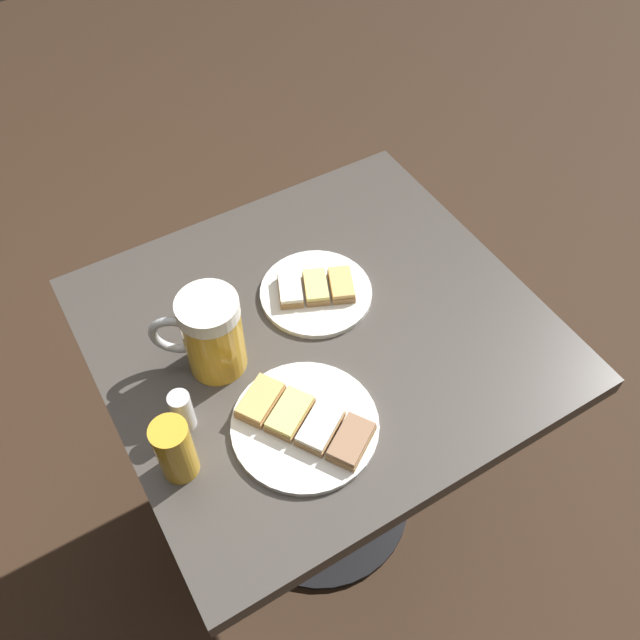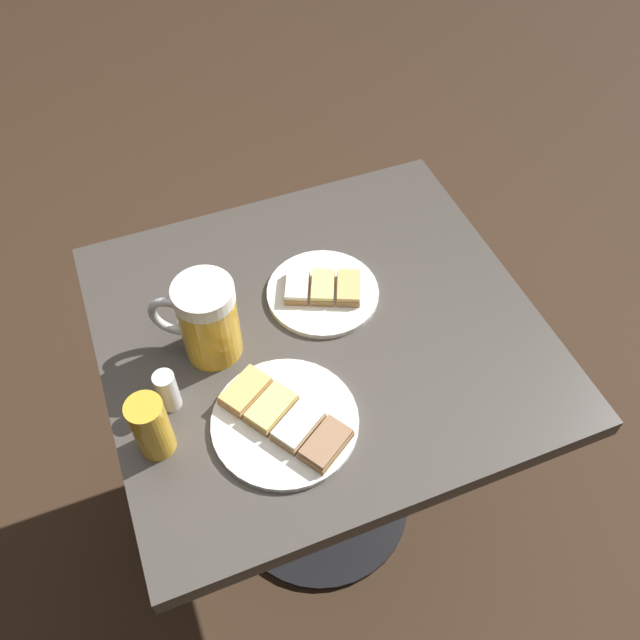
{
  "view_description": "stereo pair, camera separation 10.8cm",
  "coord_description": "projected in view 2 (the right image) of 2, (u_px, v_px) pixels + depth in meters",
  "views": [
    {
      "loc": [
        -0.34,
        -0.57,
        1.58
      ],
      "look_at": [
        0.0,
        0.0,
        0.73
      ],
      "focal_mm": 37.04,
      "sensor_mm": 36.0,
      "label": 1
    },
    {
      "loc": [
        -0.24,
        -0.62,
        1.58
      ],
      "look_at": [
        0.0,
        0.0,
        0.73
      ],
      "focal_mm": 37.04,
      "sensor_mm": 36.0,
      "label": 2
    }
  ],
  "objects": [
    {
      "name": "beer_mug",
      "position": [
        206.0,
        320.0,
        1.01
      ],
      "size": [
        0.13,
        0.11,
        0.15
      ],
      "color": "gold",
      "rests_on": "cafe_table"
    },
    {
      "name": "plate_far",
      "position": [
        285.0,
        420.0,
        0.98
      ],
      "size": [
        0.22,
        0.22,
        0.03
      ],
      "color": "white",
      "rests_on": "cafe_table"
    },
    {
      "name": "beer_glass_small",
      "position": [
        151.0,
        427.0,
        0.92
      ],
      "size": [
        0.05,
        0.05,
        0.11
      ],
      "primitive_type": "cylinder",
      "color": "gold",
      "rests_on": "cafe_table"
    },
    {
      "name": "plate_near",
      "position": [
        323.0,
        291.0,
        1.13
      ],
      "size": [
        0.19,
        0.19,
        0.03
      ],
      "color": "white",
      "rests_on": "cafe_table"
    },
    {
      "name": "ground_plane",
      "position": [
        320.0,
        499.0,
        1.65
      ],
      "size": [
        6.0,
        6.0,
        0.0
      ],
      "primitive_type": "plane",
      "color": "#382619"
    },
    {
      "name": "cafe_table",
      "position": [
        320.0,
        382.0,
        1.23
      ],
      "size": [
        0.71,
        0.67,
        0.71
      ],
      "color": "black",
      "rests_on": "ground_plane"
    },
    {
      "name": "salt_shaker",
      "position": [
        167.0,
        391.0,
        0.98
      ],
      "size": [
        0.03,
        0.03,
        0.07
      ],
      "primitive_type": "cylinder",
      "color": "silver",
      "rests_on": "cafe_table"
    }
  ]
}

